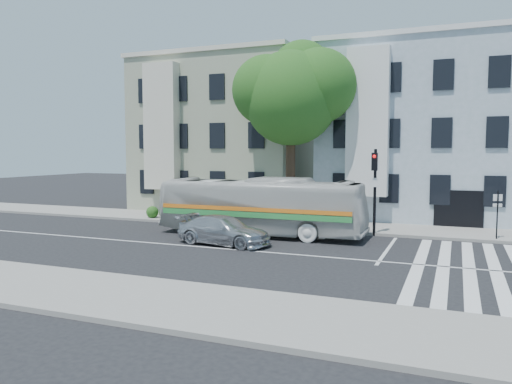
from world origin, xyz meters
The scene contains 11 objects.
ground centered at (0.00, 0.00, 0.00)m, with size 120.00×120.00×0.00m, color black.
sidewalk_far centered at (0.00, 8.00, 0.07)m, with size 80.00×4.00×0.15m, color gray.
sidewalk_near centered at (0.00, -8.00, 0.07)m, with size 80.00×4.00×0.15m, color gray.
building_left centered at (-7.00, 15.00, 5.50)m, with size 12.00×10.00×11.00m, color #999C82.
building_right centered at (7.00, 15.00, 5.50)m, with size 12.00×10.00×11.00m, color #96A9B2.
street_tree centered at (0.06, 8.74, 7.83)m, with size 7.30×5.90×11.10m.
bus centered at (-0.14, 3.98, 1.51)m, with size 10.84×2.54×3.02m, color silver.
sedan centered at (-0.81, 0.95, 0.67)m, with size 4.63×1.88×1.34m, color silver.
hedge centered at (-4.43, 6.80, 0.50)m, with size 8.50×0.84×0.70m, color #29571C, non-canonical shape.
traffic_signal centered at (5.37, 5.94, 2.90)m, with size 0.47×0.54×4.49m.
far_sign_pole centered at (11.13, 6.54, 1.63)m, with size 0.42×0.20×2.32m.
Camera 1 is at (9.28, -19.96, 4.39)m, focal length 35.00 mm.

